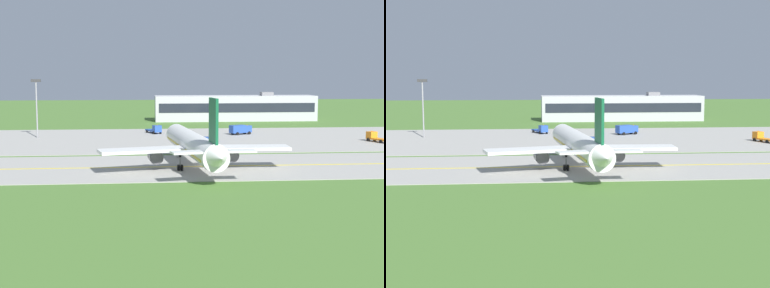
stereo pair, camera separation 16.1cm
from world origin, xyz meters
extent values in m
plane|color=#47702D|center=(0.00, 0.00, 0.00)|extent=(500.00, 500.00, 0.00)
cube|color=#9E9B93|center=(0.00, 0.00, 0.05)|extent=(240.00, 28.00, 0.10)
cube|color=#9E9B93|center=(10.00, 42.00, 0.05)|extent=(140.00, 52.00, 0.10)
cube|color=yellow|center=(0.00, 0.00, 0.11)|extent=(220.00, 0.60, 0.01)
cylinder|color=white|center=(-2.03, -1.74, 4.20)|extent=(7.55, 34.23, 4.00)
cone|color=white|center=(-3.95, 16.36, 4.20)|extent=(4.05, 2.99, 3.80)
cone|color=white|center=(-0.10, -20.03, 4.60)|extent=(3.72, 3.54, 3.40)
cube|color=gold|center=(-2.03, -1.74, 3.70)|extent=(7.35, 31.54, 0.36)
cube|color=#1E232D|center=(-3.71, 14.18, 4.90)|extent=(3.57, 2.15, 0.70)
cube|color=white|center=(-10.25, -4.82, 3.70)|extent=(15.72, 8.29, 0.50)
cylinder|color=#47474C|center=(-8.48, -2.62, 2.30)|extent=(2.64, 3.62, 2.30)
cylinder|color=black|center=(-8.64, -1.03, 2.30)|extent=(2.11, 0.47, 2.10)
cube|color=white|center=(6.65, -3.03, 3.70)|extent=(15.16, 5.31, 0.50)
cylinder|color=#47474C|center=(4.45, -1.25, 2.30)|extent=(2.64, 3.62, 2.30)
cylinder|color=black|center=(4.28, 0.34, 2.30)|extent=(2.11, 0.47, 2.10)
cube|color=#145938|center=(-0.46, -16.65, 9.45)|extent=(0.86, 4.42, 6.50)
cube|color=white|center=(-3.62, -17.19, 5.00)|extent=(6.37, 3.60, 0.30)
cube|color=white|center=(2.75, -16.51, 5.00)|extent=(6.00, 2.40, 0.30)
cylinder|color=slate|center=(-3.40, 11.19, 1.38)|extent=(0.24, 0.24, 1.65)
cylinder|color=black|center=(-3.40, 11.19, 0.55)|extent=(0.46, 1.13, 1.10)
cylinder|color=slate|center=(-4.41, -4.00, 1.38)|extent=(0.24, 0.24, 1.65)
cylinder|color=black|center=(-4.68, -4.03, 0.55)|extent=(0.46, 1.13, 1.10)
cylinder|color=black|center=(-4.13, -3.97, 0.55)|extent=(0.46, 1.13, 1.10)
cylinder|color=slate|center=(0.76, -3.45, 1.38)|extent=(0.24, 0.24, 1.65)
cylinder|color=black|center=(0.49, -3.48, 0.55)|extent=(0.46, 1.13, 1.10)
cylinder|color=black|center=(1.04, -3.42, 0.55)|extent=(0.46, 1.13, 1.10)
cube|color=#264CA5|center=(6.52, 37.06, 1.50)|extent=(2.24, 2.38, 1.80)
cube|color=#1E232D|center=(7.26, 36.87, 1.81)|extent=(0.57, 1.81, 0.81)
cube|color=#264CA5|center=(3.42, 37.86, 0.80)|extent=(4.98, 3.18, 0.40)
cylinder|color=orange|center=(6.52, 37.06, 2.50)|extent=(0.20, 0.20, 0.18)
cylinder|color=black|center=(6.77, 38.03, 0.45)|extent=(0.95, 0.51, 0.90)
cylinder|color=black|center=(6.27, 36.09, 0.45)|extent=(0.95, 0.51, 0.90)
cylinder|color=black|center=(2.79, 39.10, 0.45)|extent=(0.95, 0.51, 0.90)
cylinder|color=black|center=(2.27, 37.07, 0.45)|extent=(0.95, 0.51, 0.90)
cube|color=#264CA5|center=(17.27, 51.57, 1.50)|extent=(2.48, 2.57, 1.80)
cube|color=#1E232D|center=(17.96, 51.90, 1.81)|extent=(0.89, 1.72, 0.81)
cube|color=#264CA5|center=(14.56, 50.30, 1.60)|extent=(4.69, 3.68, 2.00)
cylinder|color=orange|center=(17.27, 51.57, 2.50)|extent=(0.20, 0.20, 0.18)
cylinder|color=black|center=(16.85, 52.48, 0.45)|extent=(0.94, 0.65, 0.90)
cylinder|color=black|center=(17.70, 50.67, 0.45)|extent=(0.94, 0.65, 0.90)
cylinder|color=black|center=(13.35, 50.89, 0.45)|extent=(0.94, 0.65, 0.90)
cylinder|color=black|center=(14.24, 48.99, 0.45)|extent=(0.94, 0.65, 0.90)
cube|color=#264CA5|center=(-6.55, 53.94, 1.50)|extent=(2.55, 2.45, 1.80)
cube|color=#1E232D|center=(-6.25, 53.24, 1.81)|extent=(1.74, 0.84, 0.81)
cube|color=#264CA5|center=(-7.82, 56.87, 0.80)|extent=(3.76, 5.06, 0.40)
cylinder|color=orange|center=(-6.55, 53.94, 2.50)|extent=(0.20, 0.20, 0.18)
cylinder|color=black|center=(-5.63, 54.34, 0.45)|extent=(0.63, 0.95, 0.90)
cylinder|color=black|center=(-7.47, 53.54, 0.45)|extent=(0.63, 0.95, 0.90)
cylinder|color=black|center=(-7.23, 58.14, 0.45)|extent=(0.63, 0.95, 0.90)
cylinder|color=black|center=(-9.15, 57.30, 0.45)|extent=(0.63, 0.95, 0.90)
cube|color=orange|center=(43.90, 33.22, 1.50)|extent=(2.50, 2.39, 1.80)
cube|color=#1E232D|center=(43.64, 33.94, 1.81)|extent=(1.77, 0.76, 0.81)
cube|color=orange|center=(45.03, 30.23, 0.80)|extent=(3.58, 5.04, 0.40)
cylinder|color=orange|center=(43.90, 33.22, 2.50)|extent=(0.20, 0.20, 0.18)
cylinder|color=black|center=(42.97, 32.87, 0.45)|extent=(0.60, 0.95, 0.90)
cylinder|color=black|center=(44.84, 33.57, 0.45)|extent=(0.60, 0.95, 0.90)
cylinder|color=black|center=(44.36, 29.00, 0.45)|extent=(0.60, 0.95, 0.90)
cube|color=#B2B2B7|center=(21.43, 96.31, 4.25)|extent=(54.70, 10.84, 8.50)
cube|color=#1E232D|center=(21.43, 90.84, 4.67)|extent=(52.51, 0.10, 3.06)
cube|color=slate|center=(32.37, 96.31, 9.10)|extent=(4.00, 4.00, 1.20)
cylinder|color=gray|center=(-36.68, 47.90, 7.00)|extent=(0.36, 0.36, 14.00)
cube|color=#333333|center=(-36.68, 47.90, 14.35)|extent=(2.40, 0.50, 0.70)
camera|label=1|loc=(-10.90, -98.20, 16.30)|focal=53.76mm
camera|label=2|loc=(-10.74, -98.22, 16.30)|focal=53.76mm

